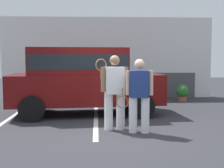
% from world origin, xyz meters
% --- Properties ---
extents(ground_plane, '(40.00, 40.00, 0.00)m').
position_xyz_m(ground_plane, '(0.00, 0.00, 0.00)').
color(ground_plane, '#2D2D33').
extents(parking_stripe_0, '(0.12, 4.40, 0.01)m').
position_xyz_m(parking_stripe_0, '(-3.01, 1.50, 0.00)').
color(parking_stripe_0, silver).
rests_on(parking_stripe_0, ground_plane).
extents(parking_stripe_1, '(0.12, 4.40, 0.01)m').
position_xyz_m(parking_stripe_1, '(-0.51, 1.50, 0.00)').
color(parking_stripe_1, silver).
rests_on(parking_stripe_1, ground_plane).
extents(house_frontage, '(9.16, 0.40, 3.51)m').
position_xyz_m(house_frontage, '(-0.00, 6.48, 1.65)').
color(house_frontage, white).
rests_on(house_frontage, ground_plane).
extents(parked_suv, '(4.76, 2.52, 2.05)m').
position_xyz_m(parked_suv, '(-0.92, 2.51, 1.15)').
color(parked_suv, '#590C0C').
rests_on(parked_suv, ground_plane).
extents(tennis_player_man, '(0.80, 0.34, 1.81)m').
position_xyz_m(tennis_player_man, '(-0.05, 0.39, 0.95)').
color(tennis_player_man, white).
rests_on(tennis_player_man, ground_plane).
extents(tennis_player_woman, '(0.89, 0.32, 1.72)m').
position_xyz_m(tennis_player_woman, '(0.50, 0.05, 0.89)').
color(tennis_player_woman, white).
rests_on(tennis_player_woman, ground_plane).
extents(potted_plant_by_porch, '(0.51, 0.51, 0.68)m').
position_xyz_m(potted_plant_by_porch, '(2.98, 5.13, 0.37)').
color(potted_plant_by_porch, '#9E5638').
rests_on(potted_plant_by_porch, ground_plane).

